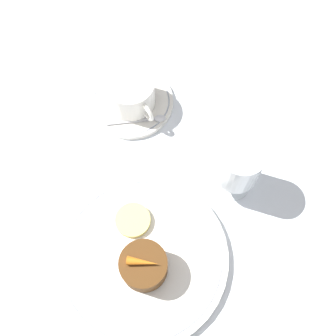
{
  "coord_description": "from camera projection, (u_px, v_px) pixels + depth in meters",
  "views": [
    {
      "loc": [
        0.11,
        -0.1,
        0.64
      ],
      "look_at": [
        -0.11,
        0.06,
        0.04
      ],
      "focal_mm": 42.0,
      "sensor_mm": 36.0,
      "label": 1
    }
  ],
  "objects": [
    {
      "name": "ground_plane",
      "position": [
        178.0,
        247.0,
        0.64
      ],
      "size": [
        3.0,
        3.0,
        0.0
      ],
      "primitive_type": "plane",
      "color": "white"
    },
    {
      "name": "dinner_plate",
      "position": [
        142.0,
        257.0,
        0.63
      ],
      "size": [
        0.28,
        0.28,
        0.01
      ],
      "color": "white",
      "rests_on": "ground_plane"
    },
    {
      "name": "pineapple_slice",
      "position": [
        133.0,
        220.0,
        0.64
      ],
      "size": [
        0.06,
        0.06,
        0.01
      ],
      "color": "#EFE075",
      "rests_on": "dinner_plate"
    },
    {
      "name": "spoon",
      "position": [
        143.0,
        120.0,
        0.73
      ],
      "size": [
        0.06,
        0.1,
        0.0
      ],
      "color": "silver",
      "rests_on": "saucer"
    },
    {
      "name": "coffee_cup",
      "position": [
        131.0,
        93.0,
        0.72
      ],
      "size": [
        0.12,
        0.09,
        0.06
      ],
      "color": "white",
      "rests_on": "saucer"
    },
    {
      "name": "wine_glass",
      "position": [
        238.0,
        166.0,
        0.62
      ],
      "size": [
        0.07,
        0.07,
        0.12
      ],
      "color": "silver",
      "rests_on": "ground_plane"
    },
    {
      "name": "carrot_garnish",
      "position": [
        142.0,
        261.0,
        0.57
      ],
      "size": [
        0.04,
        0.04,
        0.01
      ],
      "color": "orange",
      "rests_on": "dessert_cake"
    },
    {
      "name": "saucer",
      "position": [
        131.0,
        102.0,
        0.75
      ],
      "size": [
        0.16,
        0.16,
        0.01
      ],
      "color": "white",
      "rests_on": "ground_plane"
    },
    {
      "name": "dessert_cake",
      "position": [
        143.0,
        265.0,
        0.59
      ],
      "size": [
        0.07,
        0.07,
        0.05
      ],
      "color": "#563314",
      "rests_on": "dinner_plate"
    }
  ]
}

